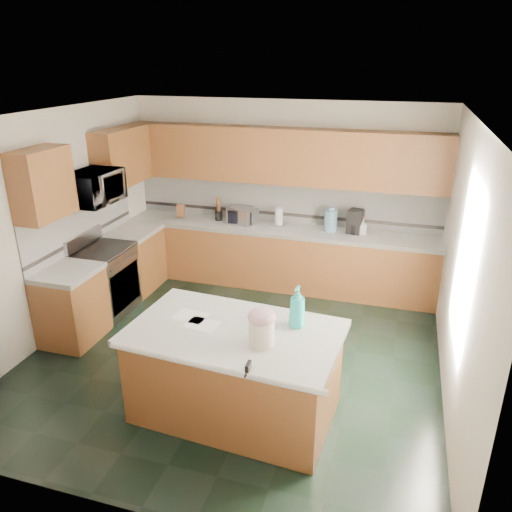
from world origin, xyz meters
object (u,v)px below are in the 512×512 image
(island_base, at_px, (235,375))
(treat_jar, at_px, (261,332))
(knife_block, at_px, (181,211))
(island_top, at_px, (234,333))
(toaster_oven, at_px, (242,215))
(coffee_maker, at_px, (355,221))
(soap_bottle_island, at_px, (297,307))

(island_base, bearing_deg, treat_jar, -23.41)
(island_base, height_order, knife_block, knife_block)
(island_top, bearing_deg, treat_jar, -23.41)
(treat_jar, xyz_separation_m, toaster_oven, (-1.21, 3.18, 0.00))
(treat_jar, distance_m, coffee_maker, 3.24)
(knife_block, bearing_deg, treat_jar, -65.34)
(knife_block, bearing_deg, toaster_oven, -10.20)
(island_top, height_order, knife_block, knife_block)
(island_base, relative_size, coffee_maker, 5.48)
(island_base, distance_m, toaster_oven, 3.21)
(treat_jar, xyz_separation_m, coffee_maker, (0.45, 3.21, 0.05))
(toaster_oven, height_order, coffee_maker, coffee_maker)
(island_base, bearing_deg, island_top, 0.00)
(island_base, height_order, treat_jar, treat_jar)
(toaster_oven, xyz_separation_m, coffee_maker, (1.66, 0.03, 0.05))
(island_top, xyz_separation_m, treat_jar, (0.30, -0.16, 0.15))
(island_top, bearing_deg, toaster_oven, 110.89)
(toaster_oven, bearing_deg, island_base, -52.81)
(soap_bottle_island, relative_size, knife_block, 1.96)
(island_base, bearing_deg, knife_block, 126.52)
(treat_jar, bearing_deg, island_top, 155.35)
(island_base, distance_m, island_top, 0.46)
(island_base, bearing_deg, toaster_oven, 110.89)
(island_top, xyz_separation_m, toaster_oven, (-0.91, 3.02, 0.15))
(island_top, height_order, treat_jar, treat_jar)
(treat_jar, relative_size, soap_bottle_island, 0.58)
(soap_bottle_island, height_order, knife_block, soap_bottle_island)
(soap_bottle_island, xyz_separation_m, knife_block, (-2.45, 2.79, -0.10))
(knife_block, relative_size, toaster_oven, 0.50)
(island_base, xyz_separation_m, coffee_maker, (0.76, 3.05, 0.66))
(knife_block, height_order, toaster_oven, toaster_oven)
(toaster_oven, bearing_deg, soap_bottle_island, -42.20)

